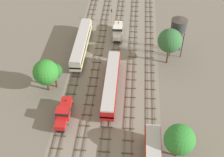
{
  "coord_description": "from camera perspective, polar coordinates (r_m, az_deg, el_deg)",
  "views": [
    {
      "loc": [
        4.39,
        -12.18,
        49.64
      ],
      "look_at": [
        0.0,
        41.96,
        1.5
      ],
      "focal_mm": 49.78,
      "sensor_mm": 36.0,
      "label": 1
    }
  ],
  "objects": [
    {
      "name": "track_far_left",
      "position": [
        86.12,
        -5.24,
        6.27
      ],
      "size": [
        2.4,
        126.0,
        0.29
      ],
      "color": "#47382D",
      "rests_on": "ground"
    },
    {
      "name": "shunter_loco_far_left_near",
      "position": [
        65.0,
        -8.91,
        -6.24
      ],
      "size": [
        2.74,
        8.46,
        3.1
      ],
      "color": "red",
      "rests_on": "ground"
    },
    {
      "name": "lineside_tree_1",
      "position": [
        57.61,
        12.31,
        -10.9
      ],
      "size": [
        5.7,
        5.7,
        7.68
      ],
      "color": "#4C331E",
      "rests_on": "ground"
    },
    {
      "name": "water_tower",
      "position": [
        79.46,
        12.21,
        9.64
      ],
      "size": [
        4.05,
        4.05,
        10.63
      ],
      "color": "#2D2826",
      "rests_on": "ground"
    },
    {
      "name": "ground_plane",
      "position": [
        84.45,
        0.77,
        5.54
      ],
      "size": [
        480.0,
        480.0,
        0.0
      ],
      "primitive_type": "plane",
      "color": "slate"
    },
    {
      "name": "diesel_railcar_far_left_midfar",
      "position": [
        82.35,
        -5.65,
        6.49
      ],
      "size": [
        2.96,
        20.5,
        3.8
      ],
      "color": "beige",
      "rests_on": "ground"
    },
    {
      "name": "lineside_tree_2",
      "position": [
        70.73,
        -10.51,
        1.33
      ],
      "size": [
        3.5,
        3.5,
        6.56
      ],
      "color": "#4C331E",
      "rests_on": "ground"
    },
    {
      "name": "signal_post_nearest",
      "position": [
        93.65,
        -0.06,
        11.73
      ],
      "size": [
        0.28,
        0.47,
        4.79
      ],
      "color": "gray",
      "rests_on": "ground"
    },
    {
      "name": "track_centre",
      "position": [
        85.06,
        3.89,
        5.85
      ],
      "size": [
        2.4,
        126.0,
        0.29
      ],
      "color": "#47382D",
      "rests_on": "ground"
    },
    {
      "name": "track_left",
      "position": [
        85.53,
        -2.23,
        6.15
      ],
      "size": [
        2.4,
        126.0,
        0.29
      ],
      "color": "#47382D",
      "rests_on": "ground"
    },
    {
      "name": "diesel_railcar_centre_left_mid",
      "position": [
        69.77,
        -0.19,
        -0.85
      ],
      "size": [
        2.96,
        20.5,
        3.8
      ],
      "color": "red",
      "rests_on": "ground"
    },
    {
      "name": "track_centre_left",
      "position": [
        85.18,
        0.82,
        6.01
      ],
      "size": [
        2.4,
        126.0,
        0.29
      ],
      "color": "#47382D",
      "rests_on": "ground"
    },
    {
      "name": "lineside_tree_4",
      "position": [
        76.83,
        10.58,
        6.83
      ],
      "size": [
        5.97,
        5.97,
        9.75
      ],
      "color": "#4C331E",
      "rests_on": "ground"
    },
    {
      "name": "shunter_loco_centre_left_far",
      "position": [
        88.19,
        1.06,
        8.85
      ],
      "size": [
        2.74,
        8.46,
        3.1
      ],
      "color": "white",
      "rests_on": "ground"
    },
    {
      "name": "ballast_bed",
      "position": [
        84.45,
        0.77,
        5.54
      ],
      "size": [
        22.14,
        176.0,
        0.01
      ],
      "primitive_type": "cube",
      "color": "gray",
      "rests_on": "ground"
    },
    {
      "name": "lineside_tree_3",
      "position": [
        69.96,
        -12.08,
        1.12
      ],
      "size": [
        5.76,
        5.76,
        8.19
      ],
      "color": "#4C331E",
      "rests_on": "ground"
    },
    {
      "name": "track_centre_right",
      "position": [
        85.19,
        6.95,
        5.68
      ],
      "size": [
        2.4,
        126.0,
        0.29
      ],
      "color": "#47382D",
      "rests_on": "ground"
    }
  ]
}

